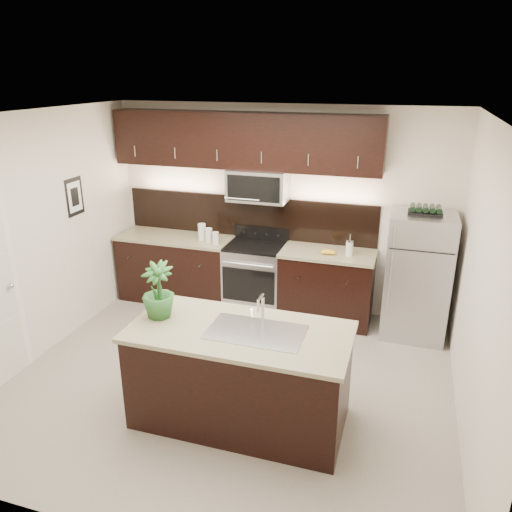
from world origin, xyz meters
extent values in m
plane|color=gray|center=(0.00, 0.00, 0.00)|extent=(4.50, 4.50, 0.00)
cube|color=beige|center=(0.00, 2.00, 1.35)|extent=(4.50, 0.02, 2.70)
cube|color=beige|center=(0.00, -2.00, 1.35)|extent=(4.50, 0.02, 2.70)
cube|color=beige|center=(-2.25, 0.00, 1.35)|extent=(0.02, 4.00, 2.70)
cube|color=beige|center=(2.25, 0.00, 1.35)|extent=(0.02, 4.00, 2.70)
cube|color=white|center=(0.00, 0.00, 2.70)|extent=(4.50, 4.00, 0.02)
sphere|color=silver|center=(-2.20, -0.48, 1.00)|extent=(0.06, 0.06, 0.06)
cube|color=black|center=(-2.24, 0.75, 1.65)|extent=(0.01, 0.32, 0.46)
cube|color=white|center=(-2.23, 0.75, 1.65)|extent=(0.00, 0.24, 0.36)
cube|color=black|center=(-1.42, 1.69, 0.45)|extent=(1.57, 0.62, 0.90)
cube|color=black|center=(0.71, 1.69, 0.45)|extent=(1.16, 0.62, 0.90)
cube|color=#B2B2B7|center=(-0.25, 1.69, 0.45)|extent=(0.76, 0.62, 0.90)
cube|color=black|center=(-0.25, 1.69, 0.92)|extent=(0.76, 0.60, 0.03)
cube|color=#C0B990|center=(-1.42, 1.69, 0.92)|extent=(1.59, 0.65, 0.04)
cube|color=#C0B990|center=(0.71, 1.69, 0.92)|extent=(1.18, 0.65, 0.04)
cube|color=black|center=(-0.46, 1.99, 1.22)|extent=(3.49, 0.02, 0.56)
cube|color=#B2B2B7|center=(-0.25, 1.80, 1.70)|extent=(0.76, 0.40, 0.40)
cube|color=black|center=(-0.46, 1.83, 2.25)|extent=(3.49, 0.33, 0.70)
cube|color=black|center=(0.31, -0.55, 0.45)|extent=(1.90, 0.90, 0.90)
cube|color=#C0B990|center=(0.31, -0.55, 0.92)|extent=(1.96, 0.96, 0.04)
cube|color=silver|center=(0.46, -0.55, 0.95)|extent=(0.84, 0.50, 0.01)
cylinder|color=silver|center=(0.46, -0.34, 1.06)|extent=(0.03, 0.03, 0.24)
cylinder|color=silver|center=(0.46, -0.41, 1.21)|extent=(0.02, 0.14, 0.02)
cylinder|color=silver|center=(0.46, -0.48, 1.16)|extent=(0.02, 0.02, 0.10)
cube|color=#B2B2B7|center=(1.80, 1.63, 0.77)|extent=(0.74, 0.67, 1.54)
cube|color=black|center=(1.80, 1.63, 1.55)|extent=(0.38, 0.24, 0.03)
cylinder|color=black|center=(1.66, 1.63, 1.60)|extent=(0.06, 0.22, 0.06)
cylinder|color=black|center=(1.73, 1.63, 1.60)|extent=(0.06, 0.22, 0.06)
cylinder|color=black|center=(1.80, 1.63, 1.60)|extent=(0.06, 0.22, 0.06)
cylinder|color=black|center=(1.87, 1.63, 1.60)|extent=(0.06, 0.22, 0.06)
cylinder|color=black|center=(1.94, 1.63, 1.60)|extent=(0.06, 0.22, 0.06)
imported|color=#255923|center=(-0.48, -0.52, 1.20)|extent=(0.30, 0.30, 0.52)
cylinder|color=silver|center=(-0.98, 1.64, 1.05)|extent=(0.10, 0.10, 0.23)
cylinder|color=beige|center=(-0.87, 1.60, 1.04)|extent=(0.10, 0.10, 0.19)
cylinder|color=beige|center=(-0.75, 1.55, 1.02)|extent=(0.09, 0.09, 0.16)
cylinder|color=silver|center=(0.97, 1.64, 1.03)|extent=(0.09, 0.09, 0.18)
cylinder|color=silver|center=(0.97, 1.64, 1.13)|extent=(0.09, 0.09, 0.02)
cylinder|color=silver|center=(0.97, 1.64, 1.17)|extent=(0.01, 0.01, 0.07)
ellipsoid|color=gold|center=(0.67, 1.61, 0.97)|extent=(0.19, 0.15, 0.06)
camera|label=1|loc=(1.60, -4.20, 3.07)|focal=35.00mm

